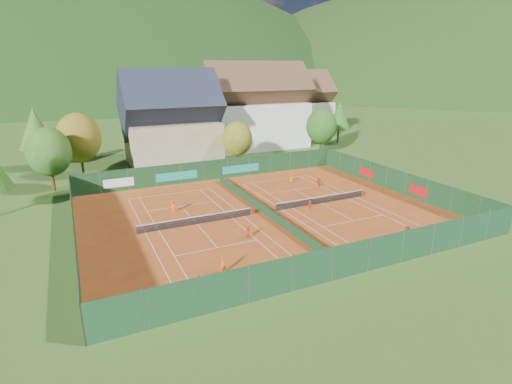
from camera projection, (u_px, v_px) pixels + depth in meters
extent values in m
plane|color=#2F551A|center=(263.00, 213.00, 46.34)|extent=(600.00, 600.00, 0.00)
cube|color=#9C4217|center=(263.00, 213.00, 46.33)|extent=(40.00, 32.00, 0.01)
cube|color=white|center=(170.00, 194.00, 53.32)|extent=(10.97, 0.06, 0.00)
cube|color=white|center=(240.00, 274.00, 32.84)|extent=(10.97, 0.06, 0.00)
cube|color=white|center=(145.00, 233.00, 40.85)|extent=(0.06, 23.77, 0.00)
cube|color=white|center=(244.00, 216.00, 45.30)|extent=(0.06, 23.77, 0.00)
cube|color=white|center=(159.00, 231.00, 41.40)|extent=(0.06, 23.77, 0.00)
cube|color=white|center=(232.00, 218.00, 44.75)|extent=(0.06, 23.77, 0.00)
cube|color=white|center=(181.00, 206.00, 48.59)|extent=(8.23, 0.06, 0.00)
cube|color=white|center=(217.00, 248.00, 37.56)|extent=(8.23, 0.06, 0.00)
cube|color=white|center=(197.00, 224.00, 43.08)|extent=(0.06, 12.80, 0.00)
cube|color=white|center=(276.00, 180.00, 59.82)|extent=(10.97, 0.06, 0.00)
cube|color=white|center=(389.00, 239.00, 39.33)|extent=(10.97, 0.06, 0.00)
cube|color=white|center=(282.00, 210.00, 47.35)|extent=(0.06, 23.77, 0.00)
cube|color=white|center=(356.00, 197.00, 51.80)|extent=(0.06, 23.77, 0.00)
cube|color=white|center=(292.00, 208.00, 47.90)|extent=(0.06, 23.77, 0.00)
cube|color=white|center=(348.00, 199.00, 51.25)|extent=(0.06, 23.77, 0.00)
cube|color=white|center=(295.00, 189.00, 55.09)|extent=(8.23, 0.06, 0.00)
cube|color=white|center=(354.00, 221.00, 44.06)|extent=(8.23, 0.06, 0.00)
cube|color=white|center=(321.00, 203.00, 49.58)|extent=(0.06, 12.80, 0.00)
cylinder|color=#59595B|center=(136.00, 230.00, 40.32)|extent=(0.10, 0.10, 1.02)
cylinder|color=#59595B|center=(251.00, 211.00, 45.52)|extent=(0.10, 0.10, 1.02)
cube|color=black|center=(197.00, 220.00, 42.94)|extent=(12.80, 0.02, 0.86)
cube|color=white|center=(197.00, 217.00, 42.81)|extent=(12.80, 0.04, 0.06)
cube|color=red|center=(253.00, 211.00, 45.64)|extent=(0.40, 0.04, 0.40)
cylinder|color=#59595B|center=(276.00, 207.00, 46.82)|extent=(0.10, 0.10, 1.02)
cylinder|color=#59595B|center=(362.00, 193.00, 52.02)|extent=(0.10, 0.10, 1.02)
cube|color=black|center=(321.00, 200.00, 49.44)|extent=(12.80, 0.02, 0.86)
cube|color=white|center=(321.00, 197.00, 49.31)|extent=(12.80, 0.04, 0.06)
cube|color=red|center=(364.00, 193.00, 52.14)|extent=(0.40, 0.04, 0.40)
cube|color=#12331A|center=(263.00, 209.00, 46.18)|extent=(0.03, 28.80, 1.00)
cube|color=#123318|center=(216.00, 169.00, 59.66)|extent=(40.00, 0.04, 3.00)
cube|color=teal|center=(177.00, 176.00, 57.26)|extent=(6.00, 0.03, 1.20)
cube|color=teal|center=(241.00, 169.00, 61.32)|extent=(6.00, 0.03, 1.20)
cube|color=silver|center=(119.00, 183.00, 54.01)|extent=(4.00, 0.03, 1.20)
cube|color=#13361D|center=(351.00, 259.00, 32.09)|extent=(40.00, 0.04, 3.00)
cube|color=#153B1E|center=(74.00, 230.00, 37.75)|extent=(0.04, 32.00, 3.00)
cube|color=#13361A|center=(396.00, 180.00, 54.00)|extent=(0.04, 32.00, 3.00)
cube|color=#B21414|center=(418.00, 191.00, 50.62)|extent=(0.03, 3.00, 1.20)
cube|color=#B21414|center=(366.00, 172.00, 59.23)|extent=(0.03, 3.00, 1.20)
cube|color=tan|center=(173.00, 142.00, 69.90)|extent=(15.00, 12.00, 7.00)
cube|color=#1E2333|center=(170.00, 104.00, 67.92)|extent=(16.20, 12.00, 12.00)
cube|color=silver|center=(256.00, 125.00, 82.48)|extent=(20.00, 11.00, 9.00)
cube|color=brown|center=(256.00, 89.00, 80.28)|extent=(21.60, 11.00, 11.00)
cube|color=silver|center=(295.00, 119.00, 95.21)|extent=(16.00, 10.00, 8.00)
cube|color=brown|center=(295.00, 91.00, 93.24)|extent=(17.28, 10.00, 10.00)
cylinder|color=#422717|center=(53.00, 181.00, 54.20)|extent=(0.36, 0.36, 2.80)
ellipsoid|color=#285819|center=(49.00, 152.00, 52.98)|extent=(5.72, 5.72, 6.58)
cylinder|color=#4B2A1A|center=(83.00, 167.00, 60.94)|extent=(0.36, 0.36, 3.15)
ellipsoid|color=olive|center=(79.00, 138.00, 59.57)|extent=(6.44, 6.44, 7.40)
cylinder|color=#452818|center=(41.00, 159.00, 65.34)|extent=(0.36, 0.36, 3.50)
cone|color=#2E5D1A|center=(35.00, 128.00, 63.82)|extent=(5.60, 5.60, 6.50)
cylinder|color=#422C17|center=(238.00, 159.00, 67.35)|extent=(0.36, 0.36, 2.45)
ellipsoid|color=olive|center=(237.00, 139.00, 66.29)|extent=(5.01, 5.01, 5.76)
cylinder|color=#4A2F1A|center=(320.00, 147.00, 76.33)|extent=(0.36, 0.36, 2.80)
ellipsoid|color=#235618|center=(321.00, 126.00, 75.12)|extent=(5.72, 5.72, 6.58)
cylinder|color=#412B17|center=(338.00, 136.00, 87.24)|extent=(0.36, 0.36, 3.15)
cone|color=#225919|center=(339.00, 115.00, 85.87)|extent=(5.04, 5.04, 5.85)
cylinder|color=#442E18|center=(288.00, 132.00, 90.83)|extent=(0.36, 0.36, 3.50)
ellipsoid|color=olive|center=(289.00, 110.00, 89.31)|extent=(7.15, 7.15, 8.22)
ellipsoid|color=black|center=(110.00, 141.00, 321.77)|extent=(440.00, 440.00, 242.00)
ellipsoid|color=black|center=(427.00, 137.00, 319.27)|extent=(380.00, 380.00, 220.40)
cylinder|color=slate|center=(407.00, 230.00, 40.50)|extent=(0.02, 0.02, 0.80)
cylinder|color=slate|center=(410.00, 230.00, 40.62)|extent=(0.02, 0.02, 0.80)
cylinder|color=slate|center=(405.00, 229.00, 40.75)|extent=(0.02, 0.02, 0.80)
cylinder|color=slate|center=(407.00, 229.00, 40.88)|extent=(0.02, 0.02, 0.80)
cube|color=slate|center=(407.00, 228.00, 40.64)|extent=(0.34, 0.34, 0.30)
ellipsoid|color=#CCD833|center=(408.00, 228.00, 40.63)|extent=(0.28, 0.28, 0.16)
sphere|color=#CCD833|center=(226.00, 250.00, 37.08)|extent=(0.07, 0.07, 0.07)
sphere|color=#CCD833|center=(359.00, 243.00, 38.51)|extent=(0.07, 0.07, 0.07)
sphere|color=#CCD833|center=(260.00, 210.00, 47.37)|extent=(0.07, 0.07, 0.07)
sphere|color=#CCD833|center=(214.00, 198.00, 51.43)|extent=(0.07, 0.07, 0.07)
imported|color=#EC5615|center=(223.00, 265.00, 32.59)|extent=(0.61, 0.43, 1.58)
imported|color=#D35212|center=(248.00, 232.00, 39.23)|extent=(0.85, 0.79, 1.41)
imported|color=#FF5D16|center=(173.00, 207.00, 46.26)|extent=(1.10, 0.82, 1.51)
imported|color=#E34A14|center=(310.00, 206.00, 46.91)|extent=(0.81, 0.66, 1.28)
imported|color=#CC6012|center=(291.00, 178.00, 57.99)|extent=(0.85, 0.73, 1.48)
imported|color=#D55412|center=(318.00, 182.00, 55.95)|extent=(1.32, 0.55, 1.38)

